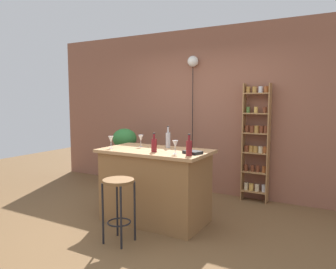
# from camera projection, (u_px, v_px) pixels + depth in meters

# --- Properties ---
(ground) EXTENTS (12.00, 12.00, 0.00)m
(ground) POSITION_uv_depth(u_px,v_px,m) (143.00, 228.00, 4.05)
(ground) COLOR brown
(back_wall) EXTENTS (6.40, 0.10, 2.80)m
(back_wall) POSITION_uv_depth(u_px,v_px,m) (205.00, 111.00, 5.58)
(back_wall) COLOR #8C5642
(back_wall) RESTS_ON ground
(kitchen_counter) EXTENTS (1.42, 0.79, 0.95)m
(kitchen_counter) POSITION_uv_depth(u_px,v_px,m) (155.00, 185.00, 4.25)
(kitchen_counter) COLOR olive
(kitchen_counter) RESTS_ON ground
(bar_stool) EXTENTS (0.35, 0.35, 0.72)m
(bar_stool) POSITION_uv_depth(u_px,v_px,m) (119.00, 196.00, 3.60)
(bar_stool) COLOR black
(bar_stool) RESTS_ON ground
(spice_shelf) EXTENTS (0.41, 0.17, 1.85)m
(spice_shelf) POSITION_uv_depth(u_px,v_px,m) (256.00, 143.00, 5.05)
(spice_shelf) COLOR #9E7042
(spice_shelf) RESTS_ON ground
(plant_stool) EXTENTS (0.32, 0.32, 0.36)m
(plant_stool) POSITION_uv_depth(u_px,v_px,m) (125.00, 180.00, 5.74)
(plant_stool) COLOR #2D2823
(plant_stool) RESTS_ON ground
(potted_plant) EXTENTS (0.43, 0.39, 0.74)m
(potted_plant) POSITION_uv_depth(u_px,v_px,m) (125.00, 144.00, 5.67)
(potted_plant) COLOR #935B3D
(potted_plant) RESTS_ON plant_stool
(bottle_wine_red) EXTENTS (0.07, 0.07, 0.25)m
(bottle_wine_red) POSITION_uv_depth(u_px,v_px,m) (189.00, 148.00, 3.74)
(bottle_wine_red) COLOR maroon
(bottle_wine_red) RESTS_ON kitchen_counter
(bottle_soda_blue) EXTENTS (0.07, 0.07, 0.24)m
(bottle_soda_blue) POSITION_uv_depth(u_px,v_px,m) (154.00, 145.00, 4.00)
(bottle_soda_blue) COLOR maroon
(bottle_soda_blue) RESTS_ON kitchen_counter
(bottle_olive_oil) EXTENTS (0.06, 0.06, 0.29)m
(bottle_olive_oil) POSITION_uv_depth(u_px,v_px,m) (168.00, 140.00, 4.35)
(bottle_olive_oil) COLOR #B2B2B7
(bottle_olive_oil) RESTS_ON kitchen_counter
(wine_glass_left) EXTENTS (0.07, 0.07, 0.16)m
(wine_glass_left) POSITION_uv_depth(u_px,v_px,m) (141.00, 138.00, 4.43)
(wine_glass_left) COLOR silver
(wine_glass_left) RESTS_ON kitchen_counter
(wine_glass_center) EXTENTS (0.07, 0.07, 0.16)m
(wine_glass_center) POSITION_uv_depth(u_px,v_px,m) (111.00, 140.00, 4.30)
(wine_glass_center) COLOR silver
(wine_glass_center) RESTS_ON kitchen_counter
(wine_glass_right) EXTENTS (0.07, 0.07, 0.16)m
(wine_glass_right) POSITION_uv_depth(u_px,v_px,m) (175.00, 144.00, 3.85)
(wine_glass_right) COLOR silver
(wine_glass_right) RESTS_ON kitchen_counter
(cookbook) EXTENTS (0.25, 0.21, 0.03)m
(cookbook) POSITION_uv_depth(u_px,v_px,m) (193.00, 152.00, 3.88)
(cookbook) COLOR black
(cookbook) RESTS_ON kitchen_counter
(pendant_globe_light) EXTENTS (0.19, 0.19, 2.34)m
(pendant_globe_light) POSITION_uv_depth(u_px,v_px,m) (193.00, 65.00, 5.50)
(pendant_globe_light) COLOR black
(pendant_globe_light) RESTS_ON ground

